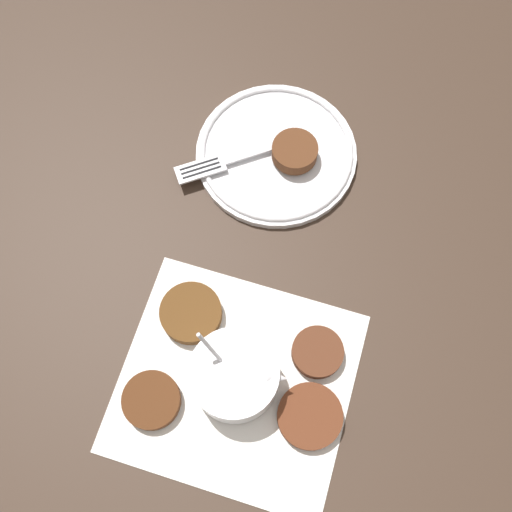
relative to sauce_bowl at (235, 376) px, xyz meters
name	(u,v)px	position (x,y,z in m)	size (l,w,h in m)	color
ground_plane	(253,371)	(0.02, 0.01, -0.03)	(4.00, 4.00, 0.00)	#38281E
napkin	(236,382)	(0.00, 0.00, -0.03)	(0.34, 0.32, 0.00)	silver
sauce_bowl	(235,376)	(0.00, 0.00, 0.00)	(0.12, 0.11, 0.12)	silver
fritter_0	(310,416)	(0.10, -0.04, -0.02)	(0.08, 0.08, 0.02)	#5A2D1A
fritter_1	(152,400)	(-0.10, -0.04, -0.02)	(0.07, 0.07, 0.02)	#4C2A15
fritter_2	(191,313)	(-0.07, 0.08, -0.02)	(0.08, 0.08, 0.02)	#543417
fritter_3	(317,352)	(0.10, 0.05, -0.02)	(0.07, 0.07, 0.02)	#532C1B
serving_plate	(274,153)	(0.02, 0.34, -0.02)	(0.24, 0.24, 0.02)	silver
fritter_on_plate	(295,151)	(0.05, 0.33, 0.00)	(0.07, 0.07, 0.02)	#512D19
fork	(225,161)	(-0.05, 0.31, -0.01)	(0.18, 0.10, 0.00)	silver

